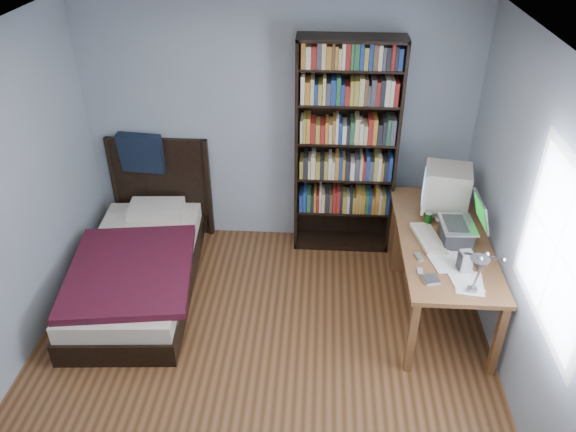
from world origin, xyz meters
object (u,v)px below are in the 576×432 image
(desk_lamp, at_px, (479,267))
(bookshelf, at_px, (346,150))
(keyboard, at_px, (428,239))
(bed, at_px, (140,262))
(speaker, at_px, (465,261))
(crt_monitor, at_px, (445,188))
(desk, at_px, (430,235))
(laptop, at_px, (459,230))
(soda_can, at_px, (428,219))

(desk_lamp, xyz_separation_m, bookshelf, (-0.79, 2.01, -0.15))
(keyboard, distance_m, bed, 2.64)
(speaker, distance_m, bookshelf, 1.67)
(speaker, bearing_deg, crt_monitor, 83.12)
(keyboard, height_order, bookshelf, bookshelf)
(crt_monitor, distance_m, bookshelf, 1.02)
(bookshelf, bearing_deg, bed, -157.13)
(desk_lamp, relative_size, keyboard, 1.38)
(desk, relative_size, bookshelf, 0.80)
(crt_monitor, xyz_separation_m, laptop, (0.06, -0.46, -0.14))
(crt_monitor, height_order, bookshelf, bookshelf)
(speaker, height_order, bed, bed)
(desk_lamp, bearing_deg, bookshelf, 111.46)
(speaker, xyz_separation_m, bookshelf, (-0.91, 1.38, 0.27))
(laptop, distance_m, bookshelf, 1.37)
(desk, relative_size, crt_monitor, 3.77)
(crt_monitor, bearing_deg, keyboard, -111.95)
(speaker, bearing_deg, bed, 159.40)
(crt_monitor, height_order, speaker, crt_monitor)
(laptop, xyz_separation_m, speaker, (-0.02, -0.40, -0.03))
(laptop, bearing_deg, desk_lamp, -97.62)
(soda_can, bearing_deg, keyboard, -97.18)
(laptop, distance_m, speaker, 0.40)
(crt_monitor, distance_m, soda_can, 0.33)
(desk, xyz_separation_m, bed, (-2.73, -0.37, -0.16))
(keyboard, xyz_separation_m, speaker, (0.22, -0.41, 0.07))
(keyboard, height_order, bed, bed)
(laptop, xyz_separation_m, soda_can, (-0.21, 0.25, -0.06))
(soda_can, distance_m, bed, 2.68)
(desk_lamp, distance_m, speaker, 0.77)
(desk_lamp, relative_size, soda_can, 5.45)
(keyboard, distance_m, speaker, 0.47)
(laptop, distance_m, desk_lamp, 1.12)
(bookshelf, bearing_deg, speaker, -56.66)
(crt_monitor, xyz_separation_m, speaker, (0.03, -0.86, -0.17))
(desk, relative_size, bed, 0.83)
(keyboard, height_order, speaker, speaker)
(keyboard, bearing_deg, bed, 165.08)
(desk_lamp, height_order, soda_can, desk_lamp)
(desk, xyz_separation_m, crt_monitor, (0.04, -0.09, 0.57))
(bed, bearing_deg, bookshelf, 22.87)
(desk_lamp, bearing_deg, desk, 88.59)
(soda_can, bearing_deg, bed, -178.25)
(desk, relative_size, desk_lamp, 2.74)
(desk_lamp, bearing_deg, laptop, 82.38)
(crt_monitor, distance_m, keyboard, 0.55)
(desk, distance_m, soda_can, 0.48)
(laptop, xyz_separation_m, bed, (-2.83, 0.17, -0.59))
(laptop, xyz_separation_m, desk_lamp, (-0.14, -1.04, 0.39))
(speaker, xyz_separation_m, soda_can, (-0.18, 0.66, -0.03))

